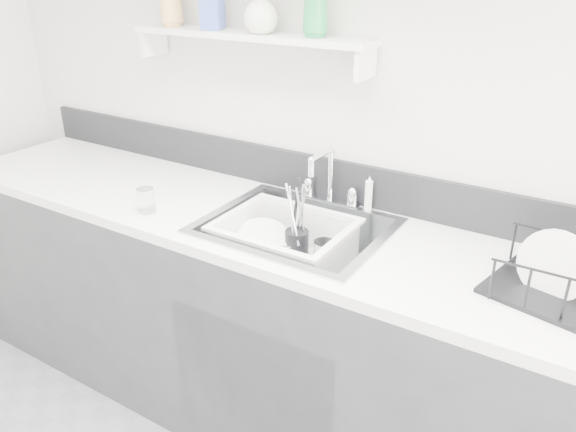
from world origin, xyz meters
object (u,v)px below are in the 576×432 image
Objects in this scene: sink at (295,249)px; wash_tub at (285,244)px; dish_rack at (572,277)px; counter_run at (295,334)px.

sink is 0.04m from wash_tub.
wash_tub is 0.93m from dish_rack.
counter_run is at bearing 0.00° from sink.
wash_tub is at bearing -166.55° from dish_rack.
counter_run is 0.37m from sink.
dish_rack reaches higher than wash_tub.
dish_rack is at bearing 0.31° from counter_run.
wash_tub is 1.13× the size of dish_rack.
counter_run is 6.97× the size of wash_tub.
dish_rack reaches higher than sink.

